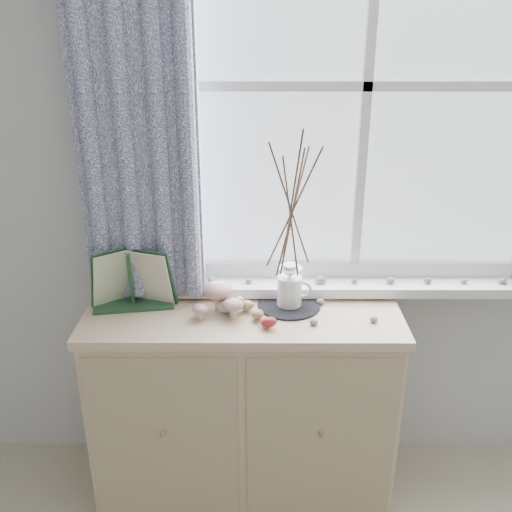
% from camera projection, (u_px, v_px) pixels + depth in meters
% --- Properties ---
extents(room_shell, '(4.04, 4.04, 2.62)m').
position_uv_depth(room_shell, '(422.00, 419.00, 0.35)').
color(room_shell, silver).
rests_on(room_shell, ground).
extents(sideboard, '(1.20, 0.45, 0.85)m').
position_uv_depth(sideboard, '(244.00, 404.00, 2.32)').
color(sideboard, beige).
rests_on(sideboard, ground).
extents(botanical_book, '(0.37, 0.18, 0.24)m').
position_uv_depth(botanical_book, '(130.00, 281.00, 2.12)').
color(botanical_book, '#204328').
rests_on(botanical_book, sideboard).
extents(toadstool_cluster, '(0.19, 0.17, 0.11)m').
position_uv_depth(toadstool_cluster, '(219.00, 296.00, 2.13)').
color(toadstool_cluster, beige).
rests_on(toadstool_cluster, sideboard).
extents(wooden_eggs, '(0.13, 0.17, 0.06)m').
position_uv_depth(wooden_eggs, '(258.00, 314.00, 2.09)').
color(wooden_eggs, tan).
rests_on(wooden_eggs, sideboard).
extents(songbird_figurine, '(0.13, 0.07, 0.06)m').
position_uv_depth(songbird_figurine, '(230.00, 305.00, 2.14)').
color(songbird_figurine, silver).
rests_on(songbird_figurine, sideboard).
extents(crocheted_doily, '(0.24, 0.24, 0.01)m').
position_uv_depth(crocheted_doily, '(289.00, 305.00, 2.20)').
color(crocheted_doily, black).
rests_on(crocheted_doily, sideboard).
extents(twig_pitcher, '(0.32, 0.32, 0.71)m').
position_uv_depth(twig_pitcher, '(292.00, 205.00, 2.04)').
color(twig_pitcher, white).
rests_on(twig_pitcher, crocheted_doily).
extents(sideboard_pebbles, '(0.33, 0.23, 0.02)m').
position_uv_depth(sideboard_pebbles, '(324.00, 310.00, 2.15)').
color(sideboard_pebbles, gray).
rests_on(sideboard_pebbles, sideboard).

